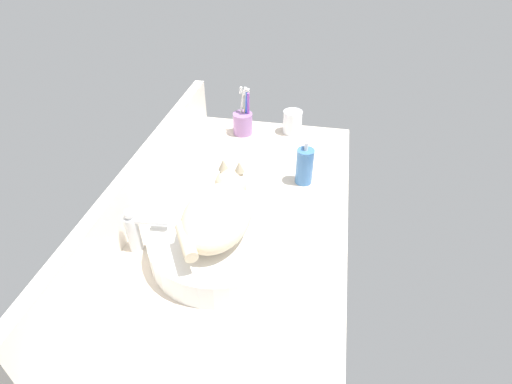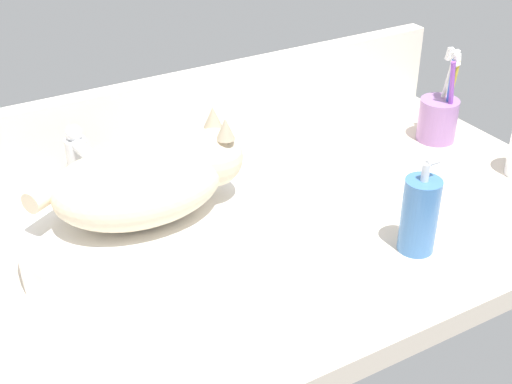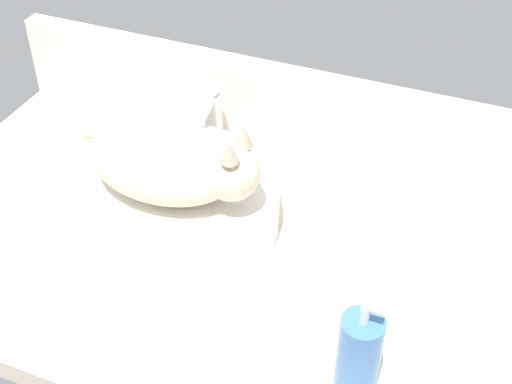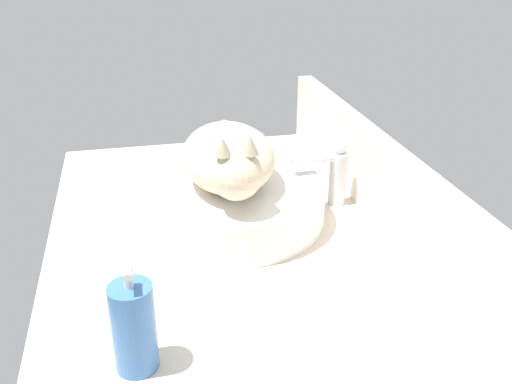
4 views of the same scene
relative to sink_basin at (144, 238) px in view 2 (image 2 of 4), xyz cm
name	(u,v)px [view 2 (image 2 of 4)]	position (x,y,z in cm)	size (l,w,h in cm)	color
ground_plane	(244,244)	(16.26, -1.78, -5.82)	(121.43, 63.83, 4.00)	beige
backsplash_panel	(164,119)	(16.26, 28.33, 4.18)	(121.43, 3.60, 16.00)	silver
sink_basin	(144,238)	(0.00, 0.00, 0.00)	(36.35, 36.35, 7.65)	white
cat	(147,180)	(1.37, 0.00, 9.58)	(32.18, 18.41, 14.00)	beige
faucet	(80,161)	(-2.24, 21.54, 3.48)	(3.93, 11.86, 13.60)	silver
soap_dispenser	(420,215)	(37.26, -18.79, 2.44)	(5.64, 5.64, 15.57)	#3F72B2
toothbrush_cup	(439,117)	(66.12, 8.09, 1.11)	(7.66, 7.66, 18.69)	#996BA8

